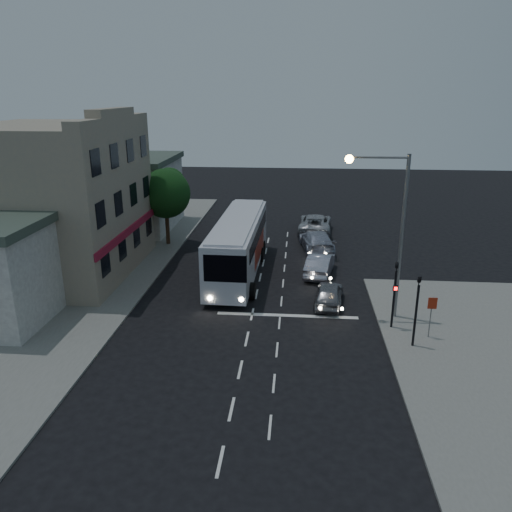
# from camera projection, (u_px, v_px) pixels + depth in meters

# --- Properties ---
(ground) EXTENTS (120.00, 120.00, 0.00)m
(ground) POSITION_uv_depth(u_px,v_px,m) (249.00, 330.00, 26.61)
(ground) COLOR black
(sidewalk_far) EXTENTS (12.00, 50.00, 0.12)m
(sidewalk_far) POSITION_uv_depth(u_px,v_px,m) (77.00, 271.00, 35.20)
(sidewalk_far) COLOR slate
(sidewalk_far) RESTS_ON ground
(road_markings) EXTENTS (8.00, 30.55, 0.01)m
(road_markings) POSITION_uv_depth(u_px,v_px,m) (276.00, 306.00, 29.63)
(road_markings) COLOR silver
(road_markings) RESTS_ON ground
(tour_bus) EXTENTS (3.08, 12.94, 3.95)m
(tour_bus) POSITION_uv_depth(u_px,v_px,m) (238.00, 244.00, 34.28)
(tour_bus) COLOR silver
(tour_bus) RESTS_ON ground
(car_suv) EXTENTS (2.09, 4.16, 1.36)m
(car_suv) POSITION_uv_depth(u_px,v_px,m) (329.00, 294.00, 29.63)
(car_suv) COLOR gray
(car_suv) RESTS_ON ground
(car_sedan_a) EXTENTS (2.40, 4.79, 1.51)m
(car_sedan_a) POSITION_uv_depth(u_px,v_px,m) (320.00, 264.00, 34.47)
(car_sedan_a) COLOR #A8A8BA
(car_sedan_a) RESTS_ON ground
(car_sedan_b) EXTENTS (3.07, 5.79, 1.60)m
(car_sedan_b) POSITION_uv_depth(u_px,v_px,m) (316.00, 241.00, 39.79)
(car_sedan_b) COLOR #A6AABC
(car_sedan_b) RESTS_ON ground
(car_sedan_c) EXTENTS (3.18, 6.21, 1.68)m
(car_sedan_c) POSITION_uv_depth(u_px,v_px,m) (315.00, 223.00, 44.85)
(car_sedan_c) COLOR #AFAFB4
(car_sedan_c) RESTS_ON ground
(traffic_signal_main) EXTENTS (0.25, 0.35, 4.10)m
(traffic_signal_main) POSITION_uv_depth(u_px,v_px,m) (395.00, 287.00, 25.97)
(traffic_signal_main) COLOR black
(traffic_signal_main) RESTS_ON sidewalk_near
(traffic_signal_side) EXTENTS (0.18, 0.15, 4.10)m
(traffic_signal_side) POSITION_uv_depth(u_px,v_px,m) (417.00, 303.00, 24.04)
(traffic_signal_side) COLOR black
(traffic_signal_side) RESTS_ON sidewalk_near
(regulatory_sign) EXTENTS (0.45, 0.12, 2.20)m
(regulatory_sign) POSITION_uv_depth(u_px,v_px,m) (431.00, 311.00, 25.13)
(regulatory_sign) COLOR slate
(regulatory_sign) RESTS_ON sidewalk_near
(streetlight) EXTENTS (3.32, 0.44, 9.00)m
(streetlight) POSITION_uv_depth(u_px,v_px,m) (391.00, 219.00, 26.30)
(streetlight) COLOR slate
(streetlight) RESTS_ON sidewalk_near
(main_building) EXTENTS (10.12, 12.00, 11.00)m
(main_building) POSITION_uv_depth(u_px,v_px,m) (55.00, 200.00, 33.68)
(main_building) COLOR gray
(main_building) RESTS_ON sidewalk_far
(low_building_north) EXTENTS (9.40, 9.40, 6.50)m
(low_building_north) POSITION_uv_depth(u_px,v_px,m) (123.00, 192.00, 45.56)
(low_building_north) COLOR #999794
(low_building_north) RESTS_ON sidewalk_far
(street_tree) EXTENTS (4.00, 4.00, 6.20)m
(street_tree) POSITION_uv_depth(u_px,v_px,m) (165.00, 191.00, 40.07)
(street_tree) COLOR black
(street_tree) RESTS_ON sidewalk_far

